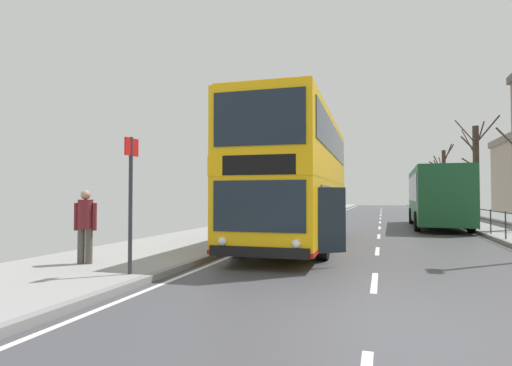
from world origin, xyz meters
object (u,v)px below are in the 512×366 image
Objects in this scene: bus_stop_sign_near at (131,190)px; bare_tree_far_00 at (444,178)px; pedestrian_companion at (85,222)px; bare_tree_far_01 at (476,169)px; background_bus_far_lane at (437,196)px; double_decker_bus_main at (298,179)px.

bare_tree_far_00 reaches higher than bus_stop_sign_near.
bare_tree_far_00 is at bearing 70.13° from pedestrian_companion.
pedestrian_companion is at bearing -109.87° from bare_tree_far_00.
pedestrian_companion is 2.05m from bus_stop_sign_near.
pedestrian_companion is at bearing -119.99° from bare_tree_far_01.
background_bus_far_lane is 5.62× the size of pedestrian_companion.
pedestrian_companion is 35.57m from bare_tree_far_00.
pedestrian_companion is (-9.44, -16.18, -0.61)m from background_bus_far_lane.
bus_stop_sign_near is (-2.10, -6.78, -0.47)m from double_decker_bus_main.
bare_tree_far_01 reaches higher than pedestrian_companion.
background_bus_far_lane is at bearing 65.61° from bus_stop_sign_near.
bus_stop_sign_near is at bearing -114.39° from background_bus_far_lane.
bare_tree_far_00 is 0.98× the size of bare_tree_far_01.
double_decker_bus_main is 6.12× the size of pedestrian_companion.
bus_stop_sign_near is at bearing -115.58° from bare_tree_far_01.
bare_tree_far_01 is (10.68, 22.31, 1.58)m from bus_stop_sign_near.
bus_stop_sign_near is (1.75, -0.78, 0.74)m from pedestrian_companion.
bare_tree_far_00 is (12.07, 33.38, 2.20)m from pedestrian_companion.
double_decker_bus_main is at bearing -118.75° from background_bus_far_lane.
bare_tree_far_00 is 11.86m from bare_tree_far_01.
background_bus_far_lane is 6.35m from bare_tree_far_01.
background_bus_far_lane is at bearing -98.69° from bare_tree_far_00.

